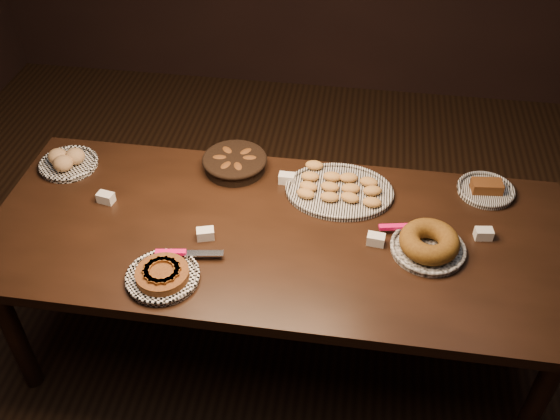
# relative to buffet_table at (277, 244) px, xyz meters

# --- Properties ---
(ground) EXTENTS (5.00, 5.00, 0.00)m
(ground) POSITION_rel_buffet_table_xyz_m (0.00, 0.00, -0.68)
(ground) COLOR black
(ground) RESTS_ON ground
(buffet_table) EXTENTS (2.40, 1.00, 0.75)m
(buffet_table) POSITION_rel_buffet_table_xyz_m (0.00, 0.00, 0.00)
(buffet_table) COLOR black
(buffet_table) RESTS_ON ground
(apple_tart_plate) EXTENTS (0.35, 0.30, 0.06)m
(apple_tart_plate) POSITION_rel_buffet_table_xyz_m (-0.38, -0.33, 0.09)
(apple_tart_plate) COLOR white
(apple_tart_plate) RESTS_ON buffet_table
(madeleine_platter) EXTENTS (0.47, 0.38, 0.05)m
(madeleine_platter) POSITION_rel_buffet_table_xyz_m (0.23, 0.28, 0.09)
(madeleine_platter) COLOR black
(madeleine_platter) RESTS_ON buffet_table
(bundt_cake_plate) EXTENTS (0.35, 0.30, 0.09)m
(bundt_cake_plate) POSITION_rel_buffet_table_xyz_m (0.61, -0.03, 0.11)
(bundt_cake_plate) COLOR black
(bundt_cake_plate) RESTS_ON buffet_table
(croissant_basket) EXTENTS (0.30, 0.30, 0.07)m
(croissant_basket) POSITION_rel_buffet_table_xyz_m (-0.25, 0.38, 0.12)
(croissant_basket) COLOR black
(croissant_basket) RESTS_ON buffet_table
(bread_roll_plate) EXTENTS (0.27, 0.27, 0.08)m
(bread_roll_plate) POSITION_rel_buffet_table_xyz_m (-1.02, 0.28, 0.10)
(bread_roll_plate) COLOR white
(bread_roll_plate) RESTS_ON buffet_table
(loaf_plate) EXTENTS (0.25, 0.25, 0.06)m
(loaf_plate) POSITION_rel_buffet_table_xyz_m (0.87, 0.38, 0.09)
(loaf_plate) COLOR black
(loaf_plate) RESTS_ON buffet_table
(tent_cards) EXTENTS (1.66, 0.46, 0.04)m
(tent_cards) POSITION_rel_buffet_table_xyz_m (0.04, 0.07, 0.10)
(tent_cards) COLOR white
(tent_cards) RESTS_ON buffet_table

